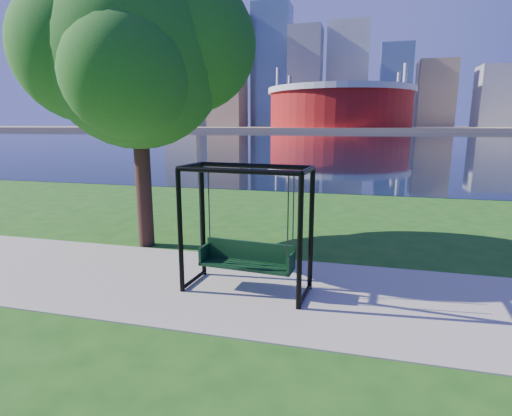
% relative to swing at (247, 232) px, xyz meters
% --- Properties ---
extents(ground, '(900.00, 900.00, 0.00)m').
position_rel_swing_xyz_m(ground, '(-0.03, 0.57, -1.26)').
color(ground, '#1E5114').
rests_on(ground, ground).
extents(path, '(120.00, 4.00, 0.03)m').
position_rel_swing_xyz_m(path, '(-0.03, 0.07, -1.25)').
color(path, '#9E937F').
rests_on(path, ground).
extents(river, '(900.00, 180.00, 0.02)m').
position_rel_swing_xyz_m(river, '(-0.03, 102.57, -1.25)').
color(river, black).
rests_on(river, ground).
extents(far_bank, '(900.00, 228.00, 2.00)m').
position_rel_swing_xyz_m(far_bank, '(-0.03, 306.57, -0.26)').
color(far_bank, '#937F60').
rests_on(far_bank, ground).
extents(stadium, '(83.00, 83.00, 32.00)m').
position_rel_swing_xyz_m(stadium, '(-10.03, 235.57, 12.97)').
color(stadium, maroon).
rests_on(stadium, far_bank).
extents(skyline, '(392.00, 66.00, 96.50)m').
position_rel_swing_xyz_m(skyline, '(-4.29, 319.96, 34.63)').
color(skyline, gray).
rests_on(skyline, far_bank).
extents(swing, '(2.64, 1.32, 2.61)m').
position_rel_swing_xyz_m(swing, '(0.00, 0.00, 0.00)').
color(swing, black).
rests_on(swing, ground).
extents(park_tree, '(6.07, 5.48, 7.53)m').
position_rel_swing_xyz_m(park_tree, '(-3.71, 2.43, 3.97)').
color(park_tree, black).
rests_on(park_tree, ground).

